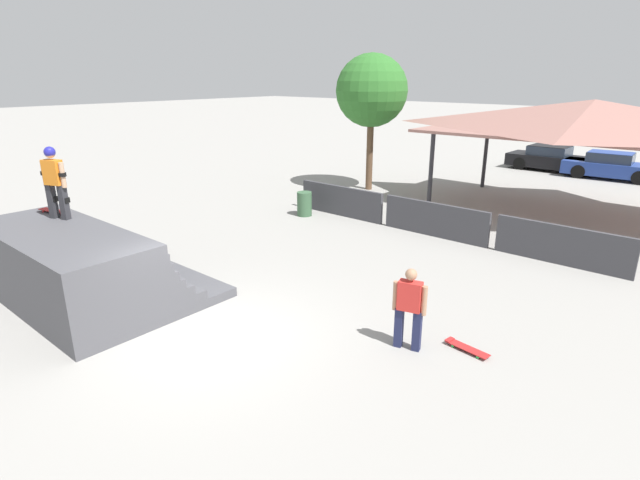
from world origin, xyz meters
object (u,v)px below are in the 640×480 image
skateboard_on_deck (54,211)px  trash_bin (304,204)px  bystander_walking (409,305)px  parked_car_black (550,159)px  parked_car_blue (611,166)px  tree_beside_pavilion (372,91)px  skater_on_deck (54,178)px  skateboard_on_ground (466,348)px

skateboard_on_deck → trash_bin: skateboard_on_deck is taller
bystander_walking → parked_car_black: 20.70m
bystander_walking → parked_car_blue: bearing=-103.0°
bystander_walking → parked_car_black: bystander_walking is taller
bystander_walking → tree_beside_pavilion: size_ratio=0.28×
skater_on_deck → trash_bin: size_ratio=1.92×
skateboard_on_ground → parked_car_blue: size_ratio=0.20×
skateboard_on_deck → skateboard_on_ground: 9.72m
parked_car_blue → tree_beside_pavilion: bearing=-131.4°
tree_beside_pavilion → parked_car_black: size_ratio=1.35×
skateboard_on_ground → tree_beside_pavilion: tree_beside_pavilion is taller
skater_on_deck → tree_beside_pavilion: 13.31m
parked_car_black → skater_on_deck: bearing=-98.0°
trash_bin → skater_on_deck: bearing=-90.2°
bystander_walking → skateboard_on_deck: bearing=2.4°
tree_beside_pavilion → skateboard_on_ground: bearing=-47.1°
skateboard_on_ground → parked_car_blue: (-1.71, 19.26, 0.54)m
skater_on_deck → skateboard_on_ground: (8.41, 3.33, -2.53)m
skateboard_on_deck → parked_car_blue: skateboard_on_deck is taller
bystander_walking → skateboard_on_ground: size_ratio=1.80×
skateboard_on_deck → parked_car_black: skateboard_on_deck is taller
skateboard_on_ground → parked_car_blue: 19.34m
skateboard_on_ground → tree_beside_pavilion: size_ratio=0.15×
bystander_walking → trash_bin: bearing=-51.4°
skater_on_deck → parked_car_black: (3.77, 23.07, -1.99)m
skateboard_on_ground → trash_bin: (-8.39, 4.86, 0.37)m
tree_beside_pavilion → trash_bin: bearing=-81.2°
parked_car_black → bystander_walking: bearing=-78.2°
skater_on_deck → trash_bin: bearing=69.3°
parked_car_black → skateboard_on_ground: bearing=-75.5°
parked_car_black → trash_bin: bearing=-102.9°
skateboard_on_ground → parked_car_black: 20.29m
skateboard_on_deck → bystander_walking: (8.16, 2.62, -0.85)m
skateboard_on_ground → parked_car_black: (-4.64, 19.74, 0.54)m
bystander_walking → skateboard_on_ground: 1.33m
skater_on_deck → trash_bin: skater_on_deck is taller
skater_on_deck → trash_bin: 8.47m
parked_car_black → parked_car_blue: 2.97m
tree_beside_pavilion → trash_bin: 6.27m
bystander_walking → parked_car_blue: (-0.85, 19.87, -0.26)m
skater_on_deck → skateboard_on_ground: skater_on_deck is taller
skateboard_on_deck → parked_car_black: bearing=66.5°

